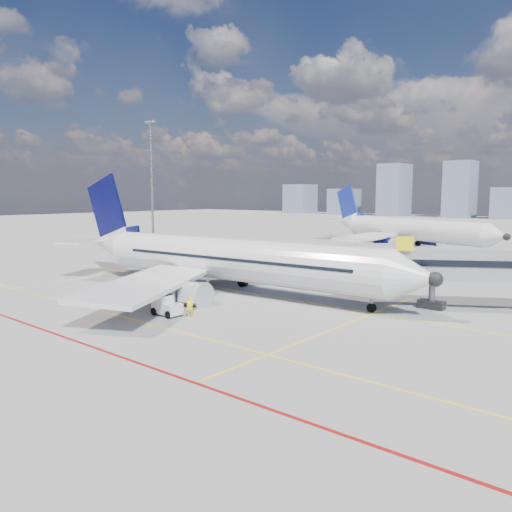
{
  "coord_description": "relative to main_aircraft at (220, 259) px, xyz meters",
  "views": [
    {
      "loc": [
        32.43,
        -29.04,
        9.73
      ],
      "look_at": [
        2.52,
        6.59,
        4.0
      ],
      "focal_mm": 35.0,
      "sensor_mm": 36.0,
      "label": 1
    }
  ],
  "objects": [
    {
      "name": "baggage_tug",
      "position": [
        4.2,
        -10.59,
        -2.4
      ],
      "size": [
        2.48,
        1.51,
        1.7
      ],
      "rotation": [
        0.0,
        0.0,
        -0.02
      ],
      "color": "silver",
      "rests_on": "ground"
    },
    {
      "name": "cargo_dolly",
      "position": [
        2.16,
        -7.21,
        -2.12
      ],
      "size": [
        3.96,
        2.59,
        2.0
      ],
      "rotation": [
        0.0,
        0.0,
        0.29
      ],
      "color": "black",
      "rests_on": "ground"
    },
    {
      "name": "ramp_worker",
      "position": [
        6.21,
        -9.78,
        -2.37
      ],
      "size": [
        0.69,
        0.74,
        1.69
      ],
      "primitive_type": "imported",
      "rotation": [
        0.0,
        0.0,
        0.94
      ],
      "color": "#FDFF1A",
      "rests_on": "ground"
    },
    {
      "name": "apron_markings",
      "position": [
        2.24,
        -11.11,
        -3.21
      ],
      "size": [
        90.0,
        35.12,
        0.01
      ],
      "color": "yellow",
      "rests_on": "ground"
    },
    {
      "name": "main_aircraft",
      "position": [
        0.0,
        0.0,
        0.0
      ],
      "size": [
        43.75,
        38.09,
        12.76
      ],
      "rotation": [
        0.0,
        0.0,
        0.06
      ],
      "color": "silver",
      "rests_on": "ground"
    },
    {
      "name": "ground",
      "position": [
        2.81,
        -7.2,
        -3.22
      ],
      "size": [
        420.0,
        420.0,
        0.0
      ],
      "primitive_type": "plane",
      "color": "gray",
      "rests_on": "ground"
    },
    {
      "name": "belt_loader",
      "position": [
        -5.65,
        -1.94,
        -2.63
      ],
      "size": [
        5.59,
        2.6,
        2.25
      ],
      "rotation": [
        0.0,
        0.0,
        -0.26
      ],
      "color": "black",
      "rests_on": "ground"
    },
    {
      "name": "second_aircraft",
      "position": [
        -3.82,
        54.5,
        0.0
      ],
      "size": [
        40.65,
        34.47,
        12.35
      ],
      "rotation": [
        0.0,
        0.0,
        -0.37
      ],
      "color": "silver",
      "rests_on": "ground"
    },
    {
      "name": "floodlight_mast_nw",
      "position": [
        -52.19,
        32.8,
        10.37
      ],
      "size": [
        3.2,
        0.61,
        25.45
      ],
      "color": "slate",
      "rests_on": "ground"
    }
  ]
}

